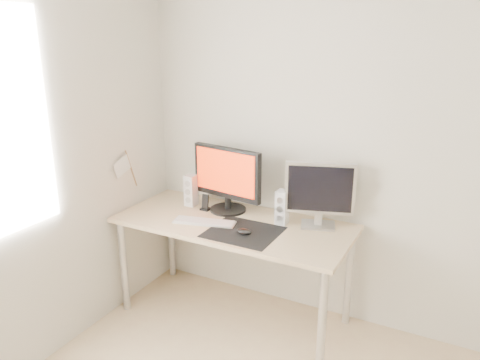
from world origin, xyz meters
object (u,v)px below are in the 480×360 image
(main_monitor, at_px, (227,177))
(second_monitor, at_px, (320,192))
(keyboard, at_px, (204,222))
(desk, at_px, (233,232))
(speaker_left, at_px, (191,190))
(speaker_right, at_px, (282,207))
(mouse, at_px, (244,231))
(phone_dock, at_px, (205,205))

(main_monitor, bearing_deg, second_monitor, 3.00)
(main_monitor, height_order, keyboard, main_monitor)
(desk, height_order, speaker_left, speaker_left)
(desk, relative_size, main_monitor, 2.91)
(keyboard, bearing_deg, speaker_right, 26.33)
(keyboard, bearing_deg, second_monitor, 23.33)
(desk, xyz_separation_m, keyboard, (-0.16, -0.11, 0.09))
(desk, bearing_deg, second_monitor, 19.72)
(second_monitor, distance_m, speaker_left, 0.97)
(mouse, xyz_separation_m, phone_dock, (-0.44, 0.25, 0.01))
(mouse, distance_m, second_monitor, 0.55)
(speaker_right, distance_m, keyboard, 0.53)
(main_monitor, xyz_separation_m, speaker_right, (0.44, -0.03, -0.14))
(main_monitor, relative_size, keyboard, 1.26)
(speaker_left, distance_m, speaker_right, 0.73)
(desk, relative_size, phone_dock, 13.69)
(mouse, bearing_deg, phone_dock, 150.26)
(second_monitor, bearing_deg, mouse, -137.23)
(speaker_right, xyz_separation_m, phone_dock, (-0.59, -0.02, -0.08))
(mouse, relative_size, speaker_left, 0.44)
(desk, relative_size, speaker_left, 6.91)
(mouse, relative_size, keyboard, 0.23)
(mouse, relative_size, second_monitor, 0.23)
(keyboard, height_order, phone_dock, phone_dock)
(mouse, xyz_separation_m, second_monitor, (0.37, 0.34, 0.22))
(mouse, height_order, speaker_right, speaker_right)
(main_monitor, relative_size, phone_dock, 4.71)
(phone_dock, bearing_deg, second_monitor, 6.42)
(second_monitor, relative_size, speaker_left, 1.90)
(second_monitor, xyz_separation_m, speaker_left, (-0.96, -0.06, -0.13))
(desk, distance_m, keyboard, 0.21)
(keyboard, distance_m, phone_dock, 0.24)
(desk, distance_m, main_monitor, 0.39)
(speaker_right, relative_size, keyboard, 0.53)
(main_monitor, bearing_deg, speaker_right, -4.53)
(main_monitor, distance_m, keyboard, 0.36)
(mouse, distance_m, speaker_right, 0.32)
(second_monitor, bearing_deg, phone_dock, -173.58)
(second_monitor, bearing_deg, speaker_left, -176.61)
(second_monitor, distance_m, keyboard, 0.79)
(mouse, distance_m, phone_dock, 0.51)
(desk, bearing_deg, phone_dock, 160.64)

